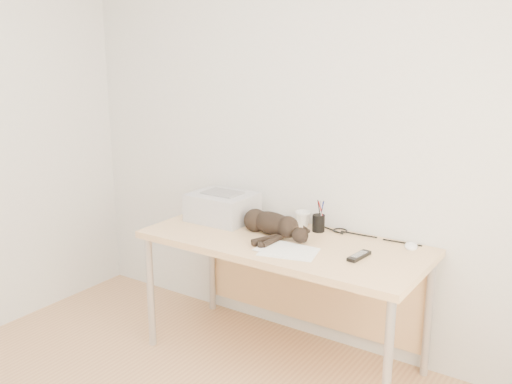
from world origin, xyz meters
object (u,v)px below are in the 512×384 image
Objects in this scene: printer at (223,207)px; pen_cup at (319,223)px; mug at (303,219)px; cat at (270,224)px; desk at (291,258)px; mouse at (411,244)px.

printer is 0.62m from pen_cup.
pen_cup is at bearing -16.67° from mug.
cat is 0.26m from mug.
printer is at bearing -167.82° from pen_cup.
printer is at bearing 176.97° from desk.
pen_cup reaches higher than cat.
printer is 0.63× the size of cat.
cat is 0.29m from pen_cup.
mouse is at bearing 16.99° from desk.
mouse is at bearing 0.00° from mug.
cat is at bearing -108.85° from mug.
printer is at bearing 178.60° from cat.
mug is 0.82× the size of mouse.
mug is at bearing 160.80° from mouse.
pen_cup reaches higher than desk.
printer reaches higher than mouse.
cat is at bearing 178.71° from mouse.
cat is (-0.11, -0.05, 0.19)m from desk.
pen_cup is (0.09, 0.16, 0.19)m from desk.
desk is at bearing -3.03° from printer.
pen_cup reaches higher than mug.
mug is 0.67m from mouse.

